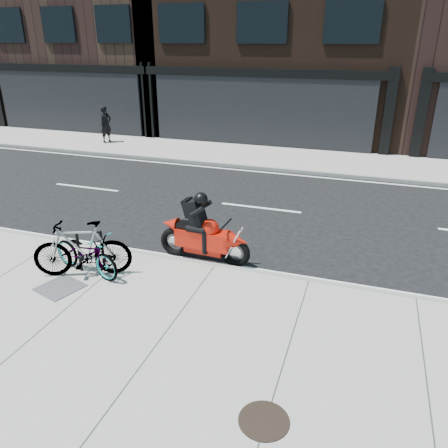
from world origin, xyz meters
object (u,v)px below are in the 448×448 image
(pedestrian, at_px, (106,124))
(manhole_cover, at_px, (264,421))
(bicycle_front, at_px, (86,253))
(bicycle_rear, at_px, (82,249))
(motorcycle, at_px, (208,234))
(bike_rack, at_px, (90,247))
(utility_grate, at_px, (60,287))

(pedestrian, relative_size, manhole_cover, 2.52)
(bicycle_front, xyz_separation_m, bicycle_rear, (-0.01, -0.09, 0.13))
(motorcycle, bearing_deg, bicycle_front, -141.70)
(bicycle_front, distance_m, manhole_cover, 5.09)
(bicycle_front, height_order, manhole_cover, bicycle_front)
(bicycle_front, height_order, motorcycle, motorcycle)
(bike_rack, height_order, bicycle_rear, bicycle_rear)
(bike_rack, distance_m, utility_grate, 0.99)
(bicycle_rear, xyz_separation_m, pedestrian, (-6.43, 10.96, 0.24))
(bike_rack, relative_size, pedestrian, 0.55)
(bike_rack, bearing_deg, manhole_cover, -31.71)
(bike_rack, bearing_deg, pedestrian, 121.06)
(bike_rack, xyz_separation_m, manhole_cover, (4.32, -2.67, -0.53))
(bike_rack, bearing_deg, bicycle_rear, -104.27)
(pedestrian, distance_m, manhole_cover, 17.26)
(pedestrian, xyz_separation_m, utility_grate, (6.26, -11.56, -0.82))
(bicycle_rear, bearing_deg, pedestrian, -172.77)
(bicycle_front, relative_size, manhole_cover, 2.64)
(bike_rack, height_order, bicycle_front, bike_rack)
(pedestrian, relative_size, utility_grate, 2.22)
(bike_rack, distance_m, bicycle_rear, 0.21)
(bicycle_front, relative_size, utility_grate, 2.33)
(manhole_cover, height_order, utility_grate, same)
(bicycle_front, relative_size, pedestrian, 1.05)
(bike_rack, height_order, motorcycle, motorcycle)
(bicycle_rear, relative_size, utility_grate, 2.61)
(bicycle_rear, relative_size, manhole_cover, 2.97)
(utility_grate, bearing_deg, manhole_cover, -22.38)
(bicycle_rear, distance_m, utility_grate, 0.85)
(manhole_cover, distance_m, utility_grate, 4.91)
(motorcycle, bearing_deg, manhole_cover, -58.08)
(manhole_cover, bearing_deg, utility_grate, 157.62)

